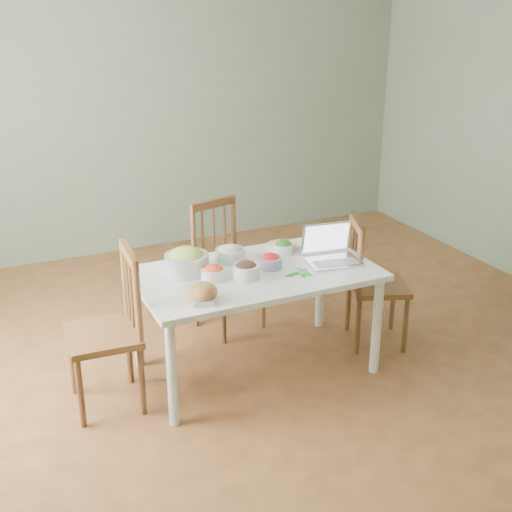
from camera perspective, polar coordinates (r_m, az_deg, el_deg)
name	(u,v)px	position (r m, az deg, el deg)	size (l,w,h in m)	color
floor	(278,364)	(4.49, 1.89, -9.17)	(5.00, 5.00, 0.00)	brown
wall_back	(156,103)	(6.26, -8.53, 12.70)	(5.00, 0.00, 2.70)	gray
dining_table	(256,321)	(4.28, 0.00, -5.54)	(1.47, 0.83, 0.69)	white
chair_far	(229,268)	(4.76, -2.30, -1.04)	(0.41, 0.39, 0.93)	#5A3514
chair_left	(102,332)	(3.96, -12.92, -6.27)	(0.43, 0.41, 0.96)	#5A3514
chair_right	(378,282)	(4.64, 10.34, -2.21)	(0.40, 0.38, 0.90)	#5A3514
bread_boule	(203,292)	(3.73, -4.56, -3.07)	(0.17, 0.17, 0.11)	#AC7845
butter_stick	(204,303)	(3.69, -4.46, -4.02)	(0.11, 0.03, 0.03)	silver
bowl_squash	(187,260)	(4.11, -5.92, -0.37)	(0.27, 0.27, 0.16)	#E0EB71
bowl_carrot	(213,272)	(4.02, -3.64, -1.38)	(0.15, 0.15, 0.09)	#E26234
bowl_onion	(230,253)	(4.28, -2.22, 0.23)	(0.19, 0.19, 0.10)	beige
bowl_mushroom	(246,270)	(4.01, -0.86, -1.21)	(0.16, 0.16, 0.11)	black
bowl_redpep	(270,261)	(4.17, 1.20, -0.42)	(0.15, 0.15, 0.09)	#D10B00
bowl_broccoli	(284,247)	(4.40, 2.36, 0.77)	(0.14, 0.14, 0.09)	#12490D
flatbread	(283,246)	(4.51, 2.30, 0.85)	(0.22, 0.22, 0.02)	#E7CD80
basil_bunch	(297,272)	(4.09, 3.53, -1.41)	(0.19, 0.19, 0.02)	#2B7C1E
laptop	(334,246)	(4.24, 6.68, 0.85)	(0.33, 0.28, 0.23)	silver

